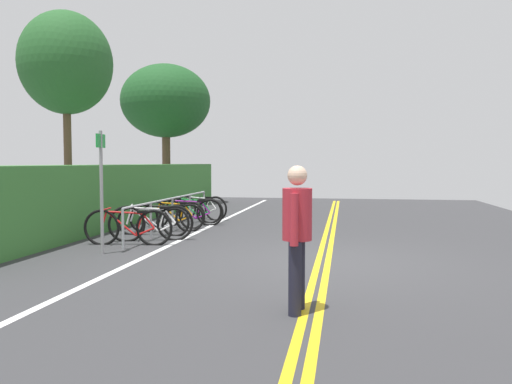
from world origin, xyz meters
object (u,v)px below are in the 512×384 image
at_px(bicycle_1, 151,223).
at_px(bicycle_2, 153,221).
at_px(bicycle_5, 190,212).
at_px(bicycle_6, 193,210).
at_px(pedestrian, 297,229).
at_px(tree_far_right, 166,102).
at_px(tree_mid, 66,64).
at_px(bicycle_0, 128,227).
at_px(bicycle_4, 174,215).
at_px(bicycle_3, 167,218).
at_px(bicycle_7, 200,208).
at_px(sign_post_near, 101,180).
at_px(bike_rack, 172,206).

xyz_separation_m(bicycle_1, bicycle_2, (0.75, 0.25, -0.05)).
relative_size(bicycle_5, bicycle_6, 1.04).
xyz_separation_m(bicycle_6, pedestrian, (-7.89, -3.56, 0.58)).
xyz_separation_m(pedestrian, tree_far_right, (13.81, 6.46, 3.11)).
bearing_deg(tree_mid, tree_far_right, -4.49).
distance_m(bicycle_0, tree_mid, 6.16).
distance_m(bicycle_0, bicycle_6, 3.93).
xyz_separation_m(bicycle_4, bicycle_5, (0.56, -0.23, 0.01)).
relative_size(bicycle_3, bicycle_7, 1.01).
bearing_deg(sign_post_near, tree_mid, 35.80).
bearing_deg(bicycle_3, pedestrian, -148.76).
xyz_separation_m(bicycle_0, bicycle_5, (3.22, -0.27, -0.01)).
bearing_deg(bicycle_6, tree_far_right, 26.05).
distance_m(pedestrian, sign_post_near, 4.77).
bearing_deg(bicycle_6, bicycle_4, 174.85).
height_order(bike_rack, bicycle_1, bike_rack).
bearing_deg(bicycle_0, pedestrian, -136.90).
bearing_deg(bicycle_6, tree_mid, 98.02).
bearing_deg(tree_mid, sign_post_near, -144.20).
relative_size(bicycle_6, tree_far_right, 0.31).
distance_m(bike_rack, bicycle_1, 1.70).
relative_size(bike_rack, bicycle_2, 3.27).
bearing_deg(sign_post_near, bicycle_4, -0.99).
xyz_separation_m(bicycle_1, bicycle_6, (3.32, 0.10, -0.03)).
distance_m(bicycle_6, tree_mid, 5.24).
height_order(bicycle_1, bicycle_7, bicycle_1).
relative_size(bicycle_2, bicycle_5, 0.99).
height_order(bicycle_0, sign_post_near, sign_post_near).
bearing_deg(tree_mid, bicycle_0, -136.63).
distance_m(bicycle_6, tree_far_right, 7.56).
relative_size(bicycle_0, pedestrian, 1.12).
xyz_separation_m(bicycle_5, bicycle_6, (0.70, 0.12, -0.01)).
relative_size(pedestrian, sign_post_near, 0.73).
bearing_deg(bicycle_6, bicycle_7, -0.99).
relative_size(bicycle_5, sign_post_near, 0.79).
relative_size(bike_rack, pedestrian, 3.53).
bearing_deg(tree_mid, pedestrian, -136.77).
xyz_separation_m(bicycle_7, sign_post_near, (-5.61, 0.19, 0.98)).
bearing_deg(tree_mid, bicycle_3, -113.41).
bearing_deg(bicycle_1, bicycle_5, -0.44).
xyz_separation_m(bicycle_7, tree_mid, (-1.14, 3.41, 3.96)).
height_order(bicycle_0, bicycle_1, bicycle_1).
bearing_deg(bike_rack, tree_far_right, 20.80).
bearing_deg(bicycle_7, bicycle_0, 178.02).
relative_size(bicycle_2, bicycle_7, 1.03).
xyz_separation_m(bicycle_4, tree_far_right, (7.19, 2.78, 3.69)).
distance_m(bicycle_0, tree_far_right, 10.87).
bearing_deg(bicycle_1, bicycle_3, 6.24).
height_order(bicycle_3, pedestrian, pedestrian).
bearing_deg(bicycle_0, bicycle_6, -2.15).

